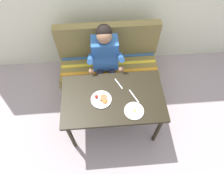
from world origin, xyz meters
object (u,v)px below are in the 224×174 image
object	(u,v)px
plate_breakfast	(101,99)
plate_eggs	(134,111)
person	(105,58)
fork	(119,84)
couch	(109,67)
knife	(134,96)
table	(113,101)

from	to	relation	value
plate_breakfast	plate_eggs	xyz separation A→B (m)	(0.35, -0.17, -0.00)
plate_eggs	person	bearing A→B (deg)	109.07
fork	couch	bearing A→B (deg)	71.15
fork	knife	xyz separation A→B (m)	(0.16, -0.19, 0.00)
plate_breakfast	couch	bearing A→B (deg)	80.17
plate_eggs	knife	xyz separation A→B (m)	(0.03, 0.19, -0.01)
fork	knife	bearing A→B (deg)	-76.27
knife	couch	bearing A→B (deg)	82.03
fork	plate_breakfast	bearing A→B (deg)	-163.81
person	plate_eggs	xyz separation A→B (m)	(0.27, -0.79, -0.00)
plate_breakfast	knife	size ratio (longest dim) A/B	1.19
person	fork	xyz separation A→B (m)	(0.14, -0.41, -0.01)
plate_breakfast	person	bearing A→B (deg)	82.32
couch	person	xyz separation A→B (m)	(-0.05, -0.17, 0.41)
fork	knife	world-z (taller)	same
table	plate_eggs	bearing A→B (deg)	-42.05
table	plate_eggs	xyz separation A→B (m)	(0.22, -0.20, 0.09)
person	knife	distance (m)	0.67
knife	table	bearing A→B (deg)	153.06
couch	fork	world-z (taller)	couch
couch	plate_breakfast	bearing A→B (deg)	-99.83
table	fork	xyz separation A→B (m)	(0.08, 0.18, 0.08)
couch	plate_eggs	size ratio (longest dim) A/B	6.52
plate_breakfast	fork	bearing A→B (deg)	43.17
table	plate_breakfast	size ratio (longest dim) A/B	5.03
plate_breakfast	knife	world-z (taller)	plate_breakfast
knife	person	bearing A→B (deg)	91.04
table	plate_breakfast	distance (m)	0.17
knife	plate_eggs	bearing A→B (deg)	-123.69
plate_eggs	knife	size ratio (longest dim) A/B	1.10
table	fork	distance (m)	0.22
table	plate_breakfast	xyz separation A→B (m)	(-0.14, -0.02, 0.09)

